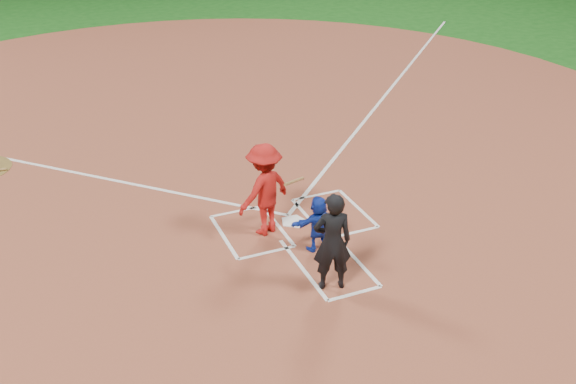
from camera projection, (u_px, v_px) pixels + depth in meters
name	position (u px, v px, depth m)	size (l,w,h in m)	color
ground	(293.00, 222.00, 13.93)	(120.00, 120.00, 0.00)	#134C13
home_plate_dirt	(212.00, 127.00, 18.81)	(28.00, 28.00, 0.01)	brown
home_plate	(294.00, 221.00, 13.92)	(0.60, 0.60, 0.02)	white
catcher	(318.00, 223.00, 12.71)	(1.09, 0.35, 1.18)	#1634B6
umpire	(332.00, 242.00, 11.40)	(0.70, 0.46, 1.93)	black
chalk_markings	(220.00, 135.00, 18.23)	(28.35, 17.32, 0.01)	white
batter_at_plate	(264.00, 190.00, 13.11)	(1.68, 1.17, 1.99)	#B31613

